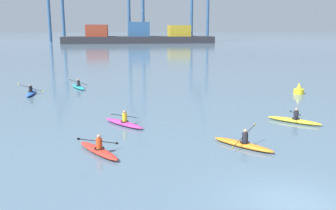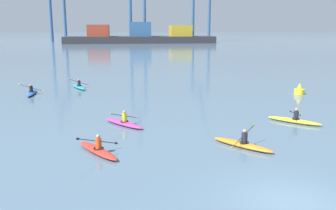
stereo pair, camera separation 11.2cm
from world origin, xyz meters
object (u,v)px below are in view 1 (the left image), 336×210
(container_barge, at_px, (138,36))
(kayak_blue, at_px, (31,93))
(channel_buoy, at_px, (299,90))
(kayak_magenta, at_px, (124,123))
(kayak_orange, at_px, (243,144))
(gantry_crane_east_mid, at_px, (200,0))
(kayak_red, at_px, (98,150))
(kayak_yellow, at_px, (294,120))
(kayak_teal, at_px, (78,87))

(container_barge, distance_m, kayak_blue, 104.00)
(channel_buoy, relative_size, kayak_magenta, 0.33)
(kayak_orange, bearing_deg, gantry_crane_east_mid, 78.91)
(kayak_orange, xyz_separation_m, kayak_red, (-7.14, -0.02, -0.00))
(container_barge, xyz_separation_m, kayak_orange, (-0.38, -119.37, -2.24))
(gantry_crane_east_mid, xyz_separation_m, kayak_red, (-33.17, -132.90, -15.98))
(kayak_red, bearing_deg, kayak_blue, 112.64)
(kayak_blue, xyz_separation_m, kayak_yellow, (18.72, -12.17, 0.00))
(kayak_magenta, bearing_deg, kayak_red, -104.16)
(kayak_magenta, bearing_deg, kayak_blue, 125.14)
(kayak_blue, bearing_deg, channel_buoy, -6.42)
(gantry_crane_east_mid, relative_size, kayak_yellow, 12.14)
(container_barge, bearing_deg, gantry_crane_east_mid, 27.77)
(kayak_yellow, bearing_deg, kayak_teal, 134.76)
(gantry_crane_east_mid, distance_m, kayak_orange, 136.35)
(gantry_crane_east_mid, bearing_deg, kayak_orange, -101.09)
(kayak_teal, bearing_deg, kayak_blue, -142.75)
(channel_buoy, relative_size, kayak_orange, 0.33)
(container_barge, xyz_separation_m, kayak_magenta, (-6.28, -114.47, -2.24))
(kayak_magenta, distance_m, kayak_yellow, 10.65)
(kayak_orange, bearing_deg, kayak_magenta, 140.24)
(kayak_red, bearing_deg, kayak_yellow, 19.67)
(kayak_red, height_order, kayak_yellow, kayak_yellow)
(kayak_blue, bearing_deg, kayak_teal, 37.25)
(channel_buoy, bearing_deg, gantry_crane_east_mid, 82.22)
(gantry_crane_east_mid, relative_size, kayak_magenta, 11.52)
(kayak_magenta, relative_size, kayak_red, 0.94)
(gantry_crane_east_mid, xyz_separation_m, channel_buoy, (-16.29, -119.15, -15.79))
(kayak_blue, xyz_separation_m, kayak_teal, (3.79, 2.88, -0.00))
(kayak_blue, distance_m, kayak_red, 17.79)
(kayak_blue, height_order, kayak_teal, kayak_teal)
(kayak_yellow, bearing_deg, kayak_red, -160.33)
(kayak_magenta, xyz_separation_m, kayak_blue, (-8.09, 11.49, 0.00))
(container_barge, bearing_deg, kayak_red, -93.60)
(container_barge, relative_size, kayak_orange, 18.07)
(kayak_teal, bearing_deg, gantry_crane_east_mid, 72.31)
(gantry_crane_east_mid, bearing_deg, kayak_magenta, -104.01)
(kayak_blue, relative_size, kayak_orange, 1.15)
(kayak_blue, height_order, kayak_red, kayak_blue)
(kayak_orange, bearing_deg, kayak_red, -179.85)
(channel_buoy, height_order, kayak_magenta, channel_buoy)
(gantry_crane_east_mid, bearing_deg, container_barge, -152.23)
(gantry_crane_east_mid, distance_m, kayak_red, 137.90)
(gantry_crane_east_mid, xyz_separation_m, kayak_magenta, (-31.93, -127.97, -15.98))
(kayak_orange, bearing_deg, container_barge, 89.82)
(channel_buoy, bearing_deg, kayak_red, -140.85)
(kayak_magenta, xyz_separation_m, kayak_teal, (-4.30, 14.38, 0.00))
(kayak_blue, distance_m, kayak_orange, 21.55)
(gantry_crane_east_mid, relative_size, kayak_teal, 10.35)
(container_barge, height_order, kayak_orange, container_barge)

